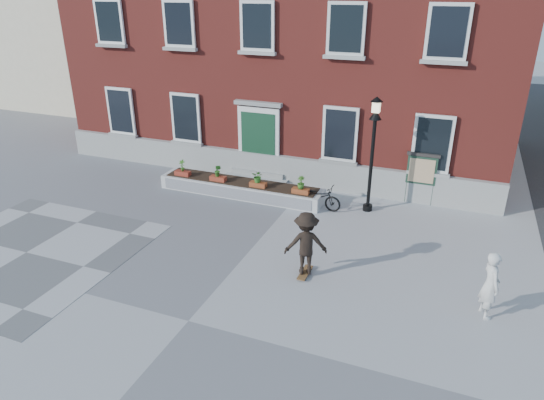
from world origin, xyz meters
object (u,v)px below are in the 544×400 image
at_px(bicycle, 318,197).
at_px(notice_board, 422,170).
at_px(skateboarder, 306,244).
at_px(lamp_post, 373,139).
at_px(bystander, 490,285).

relative_size(bicycle, notice_board, 0.90).
xyz_separation_m(notice_board, skateboarder, (-2.29, -5.92, -0.32)).
relative_size(lamp_post, skateboarder, 2.15).
distance_m(bystander, lamp_post, 6.30).
bearing_deg(bystander, lamp_post, 15.49).
relative_size(bicycle, bystander, 1.00).
distance_m(bicycle, bystander, 6.90).
relative_size(notice_board, skateboarder, 1.02).
relative_size(bicycle, skateboarder, 0.92).
bearing_deg(skateboarder, notice_board, 68.85).
height_order(bystander, lamp_post, lamp_post).
bearing_deg(skateboarder, bicycle, 102.16).
bearing_deg(notice_board, lamp_post, -141.53).
bearing_deg(bicycle, skateboarder, -160.69).
height_order(bicycle, notice_board, notice_board).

